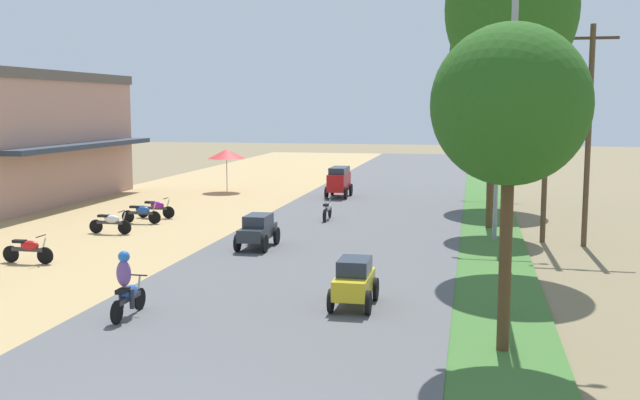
{
  "coord_description": "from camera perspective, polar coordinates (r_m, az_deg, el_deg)",
  "views": [
    {
      "loc": [
        4.91,
        -8.81,
        5.19
      ],
      "look_at": [
        -0.12,
        15.68,
        1.99
      ],
      "focal_mm": 41.89,
      "sensor_mm": 36.0,
      "label": 1
    }
  ],
  "objects": [
    {
      "name": "car_hatchback_yellow",
      "position": [
        19.11,
        2.63,
        -6.17
      ],
      "size": [
        1.04,
        2.0,
        1.23
      ],
      "color": "gold",
      "rests_on": "road_strip"
    },
    {
      "name": "median_tree_fourth",
      "position": [
        38.58,
        13.27,
        9.07
      ],
      "size": [
        4.72,
        4.72,
        9.36
      ],
      "color": "#4C351E",
      "rests_on": "median_strip"
    },
    {
      "name": "streetlamp_near",
      "position": [
        18.6,
        14.42,
        5.67
      ],
      "size": [
        3.16,
        0.2,
        8.16
      ],
      "color": "gray",
      "rests_on": "median_strip"
    },
    {
      "name": "median_tree_third",
      "position": [
        31.84,
        13.13,
        10.76
      ],
      "size": [
        3.6,
        3.6,
        9.09
      ],
      "color": "#4C351E",
      "rests_on": "median_strip"
    },
    {
      "name": "streetlamp_mid",
      "position": [
        29.1,
        13.42,
        5.41
      ],
      "size": [
        3.16,
        0.2,
        7.38
      ],
      "color": "gray",
      "rests_on": "median_strip"
    },
    {
      "name": "parked_motorbike_sixth",
      "position": [
        34.75,
        -12.4,
        -0.56
      ],
      "size": [
        1.8,
        0.54,
        0.94
      ],
      "color": "black",
      "rests_on": "dirt_shoulder"
    },
    {
      "name": "vendor_umbrella",
      "position": [
        44.56,
        -7.16,
        3.51
      ],
      "size": [
        2.2,
        2.2,
        2.52
      ],
      "color": "#99999E",
      "rests_on": "dirt_shoulder"
    },
    {
      "name": "streetlamp_farthest",
      "position": [
        60.44,
        12.53,
        6.15
      ],
      "size": [
        3.16,
        0.2,
        7.08
      ],
      "color": "gray",
      "rests_on": "median_strip"
    },
    {
      "name": "median_tree_nearest",
      "position": [
        15.68,
        14.33,
        7.0
      ],
      "size": [
        3.23,
        3.23,
        6.79
      ],
      "color": "#4C351E",
      "rests_on": "median_strip"
    },
    {
      "name": "streetlamp_far",
      "position": [
        44.38,
        12.84,
        6.03
      ],
      "size": [
        3.16,
        0.2,
        7.43
      ],
      "color": "gray",
      "rests_on": "median_strip"
    },
    {
      "name": "parked_motorbike_fourth",
      "position": [
        30.95,
        -15.7,
        -1.61
      ],
      "size": [
        1.8,
        0.54,
        0.94
      ],
      "color": "black",
      "rests_on": "dirt_shoulder"
    },
    {
      "name": "car_van_red",
      "position": [
        41.51,
        1.46,
        1.52
      ],
      "size": [
        1.19,
        2.41,
        1.67
      ],
      "color": "red",
      "rests_on": "road_strip"
    },
    {
      "name": "parked_motorbike_fifth",
      "position": [
        33.33,
        -13.47,
        -0.92
      ],
      "size": [
        1.8,
        0.54,
        0.94
      ],
      "color": "black",
      "rests_on": "dirt_shoulder"
    },
    {
      "name": "motorbike_ahead_second",
      "position": [
        33.33,
        0.57,
        -0.68
      ],
      "size": [
        0.54,
        1.8,
        0.94
      ],
      "color": "black",
      "rests_on": "road_strip"
    },
    {
      "name": "motorbike_foreground_rider",
      "position": [
        18.65,
        -14.55,
        -6.39
      ],
      "size": [
        0.54,
        1.8,
        1.66
      ],
      "color": "black",
      "rests_on": "road_strip"
    },
    {
      "name": "parked_motorbike_third",
      "position": [
        26.06,
        -21.39,
        -3.47
      ],
      "size": [
        1.8,
        0.54,
        0.94
      ],
      "color": "black",
      "rests_on": "dirt_shoulder"
    },
    {
      "name": "utility_pole_far",
      "position": [
        29.22,
        16.95,
        5.92
      ],
      "size": [
        1.8,
        0.2,
        8.93
      ],
      "color": "brown",
      "rests_on": "ground"
    },
    {
      "name": "utility_pole_near",
      "position": [
        28.84,
        19.84,
        4.92
      ],
      "size": [
        1.8,
        0.2,
        8.06
      ],
      "color": "brown",
      "rests_on": "ground"
    },
    {
      "name": "median_tree_second",
      "position": [
        25.21,
        14.41,
        13.92
      ],
      "size": [
        4.2,
        4.2,
        10.78
      ],
      "color": "#4C351E",
      "rests_on": "median_strip"
    },
    {
      "name": "car_sedan_charcoal",
      "position": [
        26.89,
        -4.78,
        -2.27
      ],
      "size": [
        1.1,
        2.26,
        1.19
      ],
      "color": "#282D33",
      "rests_on": "road_strip"
    }
  ]
}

